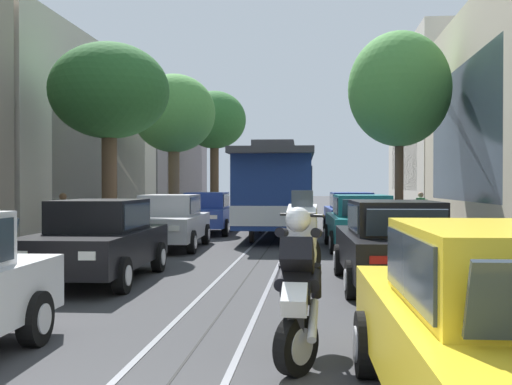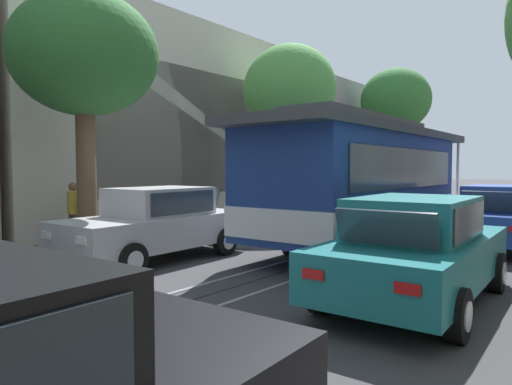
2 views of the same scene
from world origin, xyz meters
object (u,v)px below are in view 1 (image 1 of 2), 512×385
street_tree_kerb_left_fourth (214,121)px  pedestrian_on_right_pavement (63,217)px  parked_car_black_second_left (99,240)px  parked_car_silver_mid_left (170,221)px  parked_car_teal_mid_right (361,222)px  street_tree_kerb_left_second (109,93)px  parked_car_black_second_right (393,243)px  parked_car_blue_fourth_left (207,213)px  parked_car_blue_fourth_right (351,213)px  cable_car_trolley (276,191)px  parked_car_yellow_near_right (508,330)px  pedestrian_crossing_far (421,209)px  street_tree_kerb_left_mid (174,115)px  street_tree_kerb_right_second (399,90)px  motorcycle_with_rider (300,273)px

street_tree_kerb_left_fourth → pedestrian_on_right_pavement: 18.33m
parked_car_black_second_left → street_tree_kerb_left_fourth: 24.16m
parked_car_silver_mid_left → parked_car_teal_mid_right: same height
parked_car_black_second_left → street_tree_kerb_left_second: bearing=106.9°
parked_car_silver_mid_left → parked_car_black_second_right: size_ratio=1.00×
parked_car_blue_fourth_left → street_tree_kerb_left_fourth: size_ratio=0.60×
parked_car_black_second_left → parked_car_blue_fourth_right: bearing=65.6°
parked_car_black_second_right → cable_car_trolley: size_ratio=0.48×
cable_car_trolley → street_tree_kerb_left_fourth: bearing=108.4°
parked_car_blue_fourth_left → parked_car_black_second_right: size_ratio=1.00×
parked_car_yellow_near_right → pedestrian_crossing_far: (2.80, 20.26, 0.09)m
parked_car_black_second_right → parked_car_blue_fourth_left: bearing=115.3°
street_tree_kerb_left_mid → pedestrian_on_right_pavement: street_tree_kerb_left_mid is taller
parked_car_black_second_right → street_tree_kerb_right_second: (1.84, 12.86, 4.78)m
parked_car_black_second_right → motorcycle_with_rider: size_ratio=2.38×
parked_car_teal_mid_right → pedestrian_on_right_pavement: size_ratio=2.70×
parked_car_blue_fourth_left → pedestrian_on_right_pavement: (-3.31, -5.68, 0.12)m
motorcycle_with_rider → pedestrian_crossing_far: (4.38, 18.51, -0.06)m
street_tree_kerb_right_second → street_tree_kerb_left_mid: bearing=174.4°
street_tree_kerb_right_second → pedestrian_crossing_far: (0.94, 0.67, -4.69)m
street_tree_kerb_left_fourth → cable_car_trolley: street_tree_kerb_left_fourth is taller
cable_car_trolley → motorcycle_with_rider: bearing=-85.5°
parked_car_yellow_near_right → motorcycle_with_rider: (-1.58, 1.75, 0.15)m
parked_car_blue_fourth_left → pedestrian_crossing_far: size_ratio=2.78×
parked_car_black_second_left → pedestrian_crossing_far: 15.81m
parked_car_black_second_left → parked_car_yellow_near_right: bearing=-50.8°
parked_car_blue_fourth_right → street_tree_kerb_left_fourth: street_tree_kerb_left_fourth is taller
parked_car_teal_mid_right → street_tree_kerb_right_second: street_tree_kerb_right_second is taller
parked_car_blue_fourth_left → street_tree_kerb_left_second: street_tree_kerb_left_second is taller
parked_car_silver_mid_left → motorcycle_with_rider: size_ratio=2.38×
pedestrian_on_right_pavement → pedestrian_crossing_far: bearing=32.4°
parked_car_silver_mid_left → parked_car_blue_fourth_left: bearing=88.9°
parked_car_black_second_left → parked_car_teal_mid_right: same height
parked_car_blue_fourth_left → parked_car_blue_fourth_right: bearing=6.7°
street_tree_kerb_left_mid → pedestrian_on_right_pavement: bearing=-101.6°
pedestrian_on_right_pavement → pedestrian_crossing_far: pedestrian_on_right_pavement is taller
street_tree_kerb_left_fourth → street_tree_kerb_left_mid: bearing=-90.3°
parked_car_black_second_right → pedestrian_on_right_pavement: pedestrian_on_right_pavement is taller
cable_car_trolley → pedestrian_crossing_far: size_ratio=5.79×
cable_car_trolley → motorcycle_with_rider: 15.40m
cable_car_trolley → motorcycle_with_rider: size_ratio=4.94×
parked_car_black_second_right → parked_car_teal_mid_right: 6.49m
parked_car_black_second_right → pedestrian_crossing_far: size_ratio=2.78×
motorcycle_with_rider → parked_car_silver_mid_left: bearing=110.1°
street_tree_kerb_left_second → motorcycle_with_rider: size_ratio=3.19×
parked_car_teal_mid_right → street_tree_kerb_left_fourth: street_tree_kerb_left_fourth is taller
parked_car_black_second_right → street_tree_kerb_left_fourth: (-7.26, 23.77, 4.77)m
street_tree_kerb_right_second → pedestrian_on_right_pavement: street_tree_kerb_right_second is taller
parked_car_silver_mid_left → parked_car_teal_mid_right: (5.59, 0.28, 0.00)m
parked_car_blue_fourth_left → parked_car_teal_mid_right: (5.48, -5.30, 0.00)m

